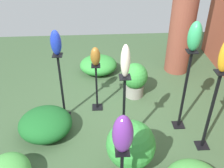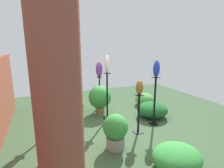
{
  "view_description": "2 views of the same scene",
  "coord_description": "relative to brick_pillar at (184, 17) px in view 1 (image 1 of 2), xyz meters",
  "views": [
    {
      "loc": [
        3.64,
        -0.17,
        3.2
      ],
      "look_at": [
        0.03,
        0.06,
        0.81
      ],
      "focal_mm": 42.0,
      "sensor_mm": 36.0,
      "label": 1
    },
    {
      "loc": [
        -3.7,
        1.88,
        2.06
      ],
      "look_at": [
        -0.09,
        0.36,
        1.19
      ],
      "focal_mm": 28.0,
      "sensor_mm": 36.0,
      "label": 2
    }
  ],
  "objects": [
    {
      "name": "brick_pillar",
      "position": [
        0.0,
        0.0,
        0.0
      ],
      "size": [
        0.55,
        0.55,
        2.61
      ],
      "primitive_type": "cylinder",
      "color": "brown",
      "rests_on": "ground"
    },
    {
      "name": "art_vase_ivory",
      "position": [
        2.38,
        -1.52,
        0.26
      ],
      "size": [
        0.14,
        0.13,
        0.48
      ],
      "primitive_type": "ellipsoid",
      "color": "beige",
      "rests_on": "pedestal_ivory"
    },
    {
      "name": "art_vase_cobalt",
      "position": [
        1.57,
        -2.52,
        0.18
      ],
      "size": [
        0.16,
        0.17,
        0.42
      ],
      "primitive_type": "ellipsoid",
      "color": "#192D9E",
      "rests_on": "pedestal_cobalt"
    },
    {
      "name": "art_vase_bronze",
      "position": [
        1.36,
        -1.91,
        -0.19
      ],
      "size": [
        0.17,
        0.17,
        0.35
      ],
      "primitive_type": "ellipsoid",
      "color": "brown",
      "rests_on": "pedestal_bronze"
    },
    {
      "name": "potted_plant_front_left",
      "position": [
        2.86,
        -1.46,
        -0.8
      ],
      "size": [
        0.69,
        0.69,
        0.86
      ],
      "color": "#936B4C",
      "rests_on": "ground"
    },
    {
      "name": "potted_plant_mid_left",
      "position": [
        0.98,
        -1.15,
        -0.91
      ],
      "size": [
        0.51,
        0.51,
        0.72
      ],
      "color": "gray",
      "rests_on": "ground"
    },
    {
      "name": "foliage_bed_east",
      "position": [
        0.02,
        -1.86,
        -1.1
      ],
      "size": [
        0.77,
        0.86,
        0.4
      ],
      "primitive_type": "ellipsoid",
      "color": "#338C38",
      "rests_on": "ground"
    },
    {
      "name": "pedestal_bronze",
      "position": [
        1.36,
        -1.91,
        -0.88
      ],
      "size": [
        0.2,
        0.2,
        0.94
      ],
      "color": "black",
      "rests_on": "ground"
    },
    {
      "name": "foliage_bed_west",
      "position": [
        2.02,
        -2.79,
        -1.08
      ],
      "size": [
        0.86,
        0.89,
        0.44
      ],
      "primitive_type": "ellipsoid",
      "color": "#195923",
      "rests_on": "ground"
    },
    {
      "name": "pedestal_ivory",
      "position": [
        2.38,
        -1.52,
        -0.69
      ],
      "size": [
        0.2,
        0.2,
        1.33
      ],
      "color": "black",
      "rests_on": "ground"
    },
    {
      "name": "art_vase_jade",
      "position": [
        1.96,
        -0.48,
        0.4
      ],
      "size": [
        0.22,
        0.2,
        0.45
      ],
      "primitive_type": "ellipsoid",
      "color": "#2D9356",
      "rests_on": "pedestal_jade"
    },
    {
      "name": "pedestal_jade",
      "position": [
        1.96,
        -0.48,
        -0.62
      ],
      "size": [
        0.2,
        0.2,
        1.47
      ],
      "color": "black",
      "rests_on": "ground"
    },
    {
      "name": "pedestal_amber",
      "position": [
        2.46,
        -0.23,
        -0.66
      ],
      "size": [
        0.2,
        0.2,
        1.4
      ],
      "color": "black",
      "rests_on": "ground"
    },
    {
      "name": "art_vase_violet",
      "position": [
        3.43,
        -1.65,
        -0.02
      ],
      "size": [
        0.21,
        0.22,
        0.49
      ],
      "primitive_type": "ellipsoid",
      "color": "#6B2D8C",
      "rests_on": "pedestal_violet"
    },
    {
      "name": "ground_plane",
      "position": [
        1.73,
        -1.71,
        -1.3
      ],
      "size": [
        8.0,
        8.0,
        0.0
      ],
      "primitive_type": "plane",
      "color": "#385133"
    },
    {
      "name": "pedestal_cobalt",
      "position": [
        1.57,
        -2.52,
        -0.72
      ],
      "size": [
        0.2,
        0.2,
        1.28
      ],
      "color": "black",
      "rests_on": "ground"
    }
  ]
}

